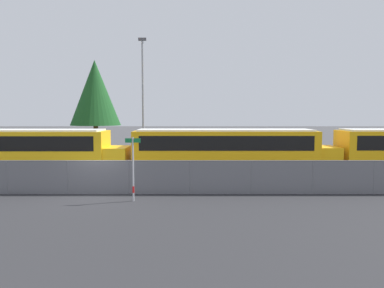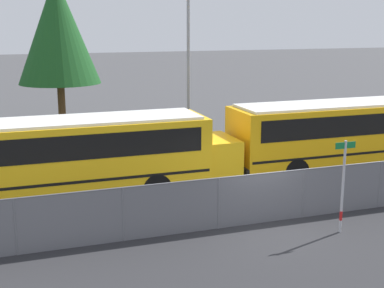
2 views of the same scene
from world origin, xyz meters
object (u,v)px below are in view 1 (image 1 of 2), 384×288
at_px(street_sign, 132,167).
at_px(light_pole, 142,97).
at_px(tree_1, 94,93).
at_px(school_bus_2, 228,149).
at_px(school_bus_1, 19,149).

height_order(street_sign, light_pole, light_pole).
distance_m(light_pole, tree_1, 9.22).
distance_m(street_sign, tree_1, 20.69).
height_order(school_bus_2, street_sign, school_bus_2).
bearing_deg(tree_1, school_bus_1, -95.53).
bearing_deg(school_bus_1, tree_1, 84.47).
relative_size(school_bus_2, tree_1, 1.39).
relative_size(school_bus_1, light_pole, 1.30).
distance_m(street_sign, light_pole, 12.39).
bearing_deg(street_sign, light_pole, 95.11).
bearing_deg(tree_1, school_bus_2, -48.21).
bearing_deg(school_bus_2, school_bus_1, -178.66).
bearing_deg(school_bus_2, tree_1, 131.79).
distance_m(school_bus_1, light_pole, 9.67).
bearing_deg(light_pole, tree_1, 127.08).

